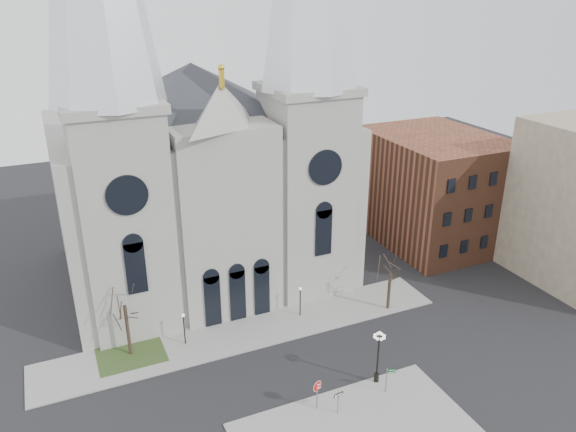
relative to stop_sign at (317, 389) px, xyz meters
name	(u,v)px	position (x,y,z in m)	size (l,w,h in m)	color
ground	(294,403)	(-1.41, 1.40, -2.06)	(160.00, 160.00, 0.00)	black
sidewalk_far	(247,332)	(-1.41, 12.40, -1.99)	(40.00, 6.00, 0.14)	gray
grass_patch	(131,354)	(-12.41, 13.40, -1.97)	(6.00, 5.00, 0.18)	#304A1F
cathedral	(202,121)	(-1.41, 24.26, 16.42)	(33.00, 26.66, 54.00)	#9C9B92
bg_building_brick	(433,188)	(28.59, 23.40, 4.94)	(14.00, 18.00, 14.00)	brown
tree_left	(124,303)	(-12.41, 13.40, 3.53)	(3.20, 3.20, 7.50)	black
tree_right	(391,271)	(13.59, 10.40, 2.41)	(3.20, 3.20, 6.00)	black
ped_lamp_left	(184,324)	(-7.41, 12.90, 0.27)	(0.32, 0.32, 3.26)	black
ped_lamp_right	(300,297)	(4.59, 12.90, 0.27)	(0.32, 0.32, 3.26)	black
stop_sign	(317,389)	(0.00, 0.00, 0.00)	(0.98, 0.10, 2.71)	slate
globe_lamp	(378,350)	(6.16, 0.90, 1.25)	(1.29, 1.29, 5.04)	black
one_way_sign	(338,398)	(1.31, -1.09, -0.53)	(0.88, 0.18, 2.02)	slate
street_name_sign	(388,378)	(6.21, -0.60, -0.53)	(0.72, 0.31, 2.36)	slate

